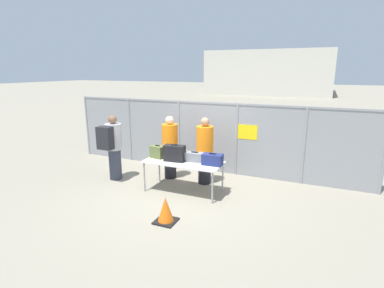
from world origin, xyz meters
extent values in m
plane|color=gray|center=(0.00, 0.00, 0.00)|extent=(120.00, 120.00, 0.00)
cylinder|color=gray|center=(-4.41, 1.84, 1.01)|extent=(0.07, 0.07, 2.01)
cylinder|color=gray|center=(-2.64, 1.84, 1.01)|extent=(0.07, 0.07, 2.01)
cylinder|color=gray|center=(-0.88, 1.84, 1.01)|extent=(0.07, 0.07, 2.01)
cylinder|color=gray|center=(0.88, 1.84, 1.01)|extent=(0.07, 0.07, 2.01)
cylinder|color=gray|center=(2.64, 1.84, 1.01)|extent=(0.07, 0.07, 2.01)
cube|color=gray|center=(0.00, 1.84, 1.01)|extent=(8.81, 0.01, 2.01)
cube|color=gray|center=(0.00, 1.84, 1.98)|extent=(8.81, 0.04, 0.04)
cube|color=yellow|center=(1.14, 1.83, 1.25)|extent=(0.60, 0.01, 0.40)
cube|color=silver|center=(0.05, 0.14, 0.75)|extent=(1.87, 0.85, 0.02)
cylinder|color=#99999E|center=(-0.82, -0.23, 0.37)|extent=(0.04, 0.04, 0.74)
cylinder|color=#99999E|center=(0.92, -0.23, 0.37)|extent=(0.04, 0.04, 0.74)
cylinder|color=#99999E|center=(-0.82, 0.50, 0.37)|extent=(0.04, 0.04, 0.74)
cylinder|color=#99999E|center=(0.92, 0.50, 0.37)|extent=(0.04, 0.04, 0.74)
cube|color=#566033|center=(-0.66, 0.16, 0.91)|extent=(0.35, 0.27, 0.30)
cube|color=black|center=(-0.66, 0.16, 1.08)|extent=(0.13, 0.04, 0.02)
cube|color=black|center=(-0.15, 0.08, 0.96)|extent=(0.51, 0.27, 0.39)
cube|color=black|center=(-0.15, 0.08, 1.16)|extent=(0.16, 0.04, 0.02)
cube|color=slate|center=(0.29, 0.25, 0.87)|extent=(0.53, 0.26, 0.22)
cube|color=black|center=(0.29, 0.25, 0.99)|extent=(0.16, 0.03, 0.02)
cube|color=navy|center=(0.78, 0.17, 0.89)|extent=(0.47, 0.27, 0.26)
cube|color=black|center=(0.78, 0.17, 1.03)|extent=(0.16, 0.03, 0.02)
cylinder|color=#383D4C|center=(-2.01, 0.19, 0.41)|extent=(0.33, 0.33, 0.83)
cylinder|color=#B2B2B7|center=(-2.01, 0.19, 1.17)|extent=(0.43, 0.43, 0.69)
sphere|color=brown|center=(-2.01, 0.19, 1.63)|extent=(0.22, 0.22, 0.22)
cube|color=#232328|center=(-2.01, -0.14, 1.21)|extent=(0.39, 0.24, 0.58)
cylinder|color=black|center=(0.32, 0.86, 0.41)|extent=(0.33, 0.33, 0.82)
cylinder|color=orange|center=(0.32, 0.86, 1.17)|extent=(0.43, 0.43, 0.69)
sphere|color=#A57A5B|center=(0.32, 0.86, 1.62)|extent=(0.22, 0.22, 0.22)
cylinder|color=black|center=(-0.69, 0.86, 0.41)|extent=(0.32, 0.32, 0.81)
cylinder|color=orange|center=(-0.69, 0.86, 1.15)|extent=(0.42, 0.42, 0.68)
sphere|color=beige|center=(-0.69, 0.86, 1.60)|extent=(0.22, 0.22, 0.22)
cube|color=silver|center=(1.66, 4.02, 0.43)|extent=(3.04, 1.21, 0.57)
sphere|color=black|center=(1.13, 3.36, 0.28)|extent=(0.55, 0.55, 0.55)
sphere|color=black|center=(1.13, 4.68, 0.28)|extent=(0.55, 0.55, 0.55)
cylinder|color=#59595B|center=(-0.39, 4.02, 0.20)|extent=(1.06, 0.06, 0.06)
cube|color=beige|center=(-3.25, 34.18, 2.52)|extent=(14.17, 12.41, 5.05)
cube|color=black|center=(0.38, -1.37, 0.01)|extent=(0.41, 0.41, 0.03)
cone|color=orange|center=(0.38, -1.37, 0.26)|extent=(0.33, 0.33, 0.52)
camera|label=1|loc=(2.97, -6.03, 2.89)|focal=28.00mm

